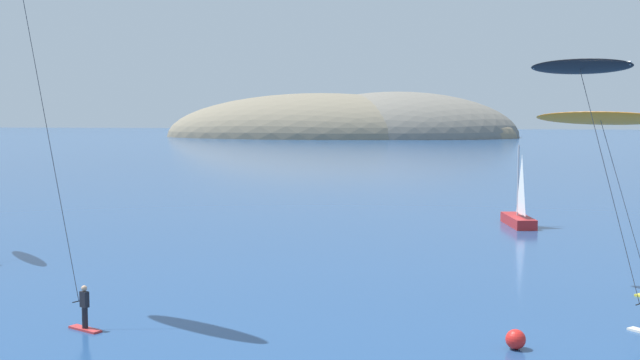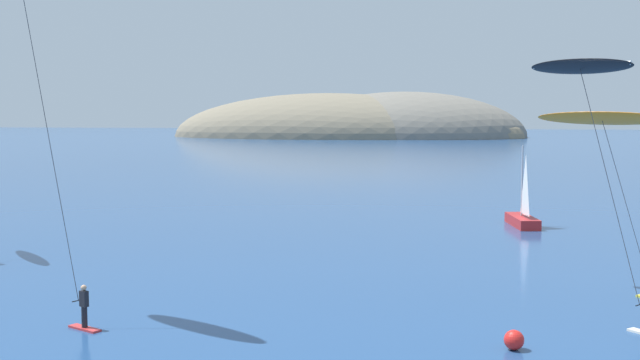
# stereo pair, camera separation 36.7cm
# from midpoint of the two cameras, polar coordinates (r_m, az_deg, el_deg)

# --- Properties ---
(headland_island) EXTENTS (100.59, 46.21, 25.73)m
(headland_island) POSITION_cam_midpoint_polar(r_m,az_deg,el_deg) (227.93, 2.80, 3.07)
(headland_island) COLOR slate
(headland_island) RESTS_ON ground
(sailboat_near) EXTENTS (2.07, 5.97, 5.70)m
(sailboat_near) POSITION_cam_midpoint_polar(r_m,az_deg,el_deg) (58.73, 13.68, -2.52)
(sailboat_near) COLOR #B22323
(sailboat_near) RESTS_ON ground
(kitesurfer_orange) EXTENTS (5.91, 4.45, 8.26)m
(kitesurfer_orange) POSITION_cam_midpoint_polar(r_m,az_deg,el_deg) (38.16, 19.30, 3.40)
(kitesurfer_orange) COLOR yellow
(kitesurfer_orange) RESTS_ON ground
(kitesurfer_black) EXTENTS (4.97, 4.64, 10.29)m
(kitesurfer_black) POSITION_cam_midpoint_polar(r_m,az_deg,el_deg) (32.74, 18.18, 5.83)
(kitesurfer_black) COLOR silver
(kitesurfer_black) RESTS_ON ground
(kitesurfer_cyan) EXTENTS (6.89, 4.40, 13.59)m
(kitesurfer_cyan) POSITION_cam_midpoint_polar(r_m,az_deg,el_deg) (33.80, -20.58, 11.70)
(kitesurfer_cyan) COLOR red
(kitesurfer_cyan) RESTS_ON ground
(marker_buoy) EXTENTS (0.70, 0.70, 0.70)m
(marker_buoy) POSITION_cam_midpoint_polar(r_m,az_deg,el_deg) (29.03, 13.38, -10.96)
(marker_buoy) COLOR red
(marker_buoy) RESTS_ON ground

